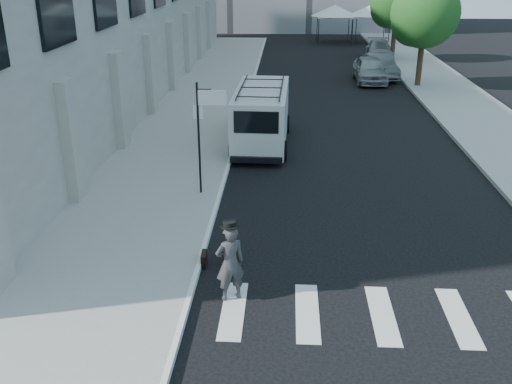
# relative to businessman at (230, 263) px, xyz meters

# --- Properties ---
(ground) EXTENTS (120.00, 120.00, 0.00)m
(ground) POSITION_rel_businessman_xyz_m (1.10, 2.54, -0.90)
(ground) COLOR black
(ground) RESTS_ON ground
(sidewalk_left) EXTENTS (4.50, 48.00, 0.15)m
(sidewalk_left) POSITION_rel_businessman_xyz_m (-3.15, 18.54, -0.82)
(sidewalk_left) COLOR gray
(sidewalk_left) RESTS_ON ground
(sidewalk_right) EXTENTS (4.00, 56.00, 0.15)m
(sidewalk_right) POSITION_rel_businessman_xyz_m (10.10, 22.54, -0.82)
(sidewalk_right) COLOR gray
(sidewalk_right) RESTS_ON ground
(sign_pole) EXTENTS (1.03, 0.07, 3.50)m
(sign_pole) POSITION_rel_businessman_xyz_m (-1.27, 5.74, 1.75)
(sign_pole) COLOR black
(sign_pole) RESTS_ON sidewalk_left
(tree_near) EXTENTS (3.80, 3.83, 6.03)m
(tree_near) POSITION_rel_businessman_xyz_m (8.60, 22.70, 3.08)
(tree_near) COLOR black
(tree_near) RESTS_ON ground
(tree_far) EXTENTS (3.80, 3.83, 6.03)m
(tree_far) POSITION_rel_businessman_xyz_m (8.60, 31.70, 3.08)
(tree_far) COLOR black
(tree_far) RESTS_ON ground
(tent_left) EXTENTS (4.00, 4.00, 3.20)m
(tent_left) POSITION_rel_businessman_xyz_m (5.10, 40.54, 1.81)
(tent_left) COLOR black
(tent_left) RESTS_ON ground
(tent_right) EXTENTS (4.00, 4.00, 3.20)m
(tent_right) POSITION_rel_businessman_xyz_m (8.30, 41.04, 1.81)
(tent_right) COLOR black
(tent_right) RESTS_ON ground
(businessman) EXTENTS (0.77, 0.66, 1.80)m
(businessman) POSITION_rel_businessman_xyz_m (0.00, 0.00, 0.00)
(businessman) COLOR #39393B
(businessman) RESTS_ON ground
(briefcase) EXTENTS (0.14, 0.45, 0.34)m
(briefcase) POSITION_rel_businessman_xyz_m (-0.80, 1.44, -0.73)
(briefcase) COLOR black
(briefcase) RESTS_ON ground
(suitcase) EXTENTS (0.32, 0.43, 1.07)m
(suitcase) POSITION_rel_businessman_xyz_m (-0.15, 1.51, -0.61)
(suitcase) COLOR black
(suitcase) RESTS_ON ground
(cargo_van) EXTENTS (2.27, 6.11, 2.28)m
(cargo_van) POSITION_rel_businessman_xyz_m (0.17, 11.41, 0.29)
(cargo_van) COLOR silver
(cargo_van) RESTS_ON ground
(parked_car_a) EXTENTS (1.84, 4.43, 1.50)m
(parked_car_a) POSITION_rel_businessman_xyz_m (6.10, 23.94, -0.15)
(parked_car_a) COLOR #919498
(parked_car_a) RESTS_ON ground
(parked_car_b) EXTENTS (2.02, 4.45, 1.42)m
(parked_car_b) POSITION_rel_businessman_xyz_m (6.87, 25.20, -0.19)
(parked_car_b) COLOR #515558
(parked_car_b) RESTS_ON ground
(parked_car_c) EXTENTS (2.25, 4.74, 1.34)m
(parked_car_c) POSITION_rel_businessman_xyz_m (7.90, 32.38, -0.23)
(parked_car_c) COLOR #9C9EA4
(parked_car_c) RESTS_ON ground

